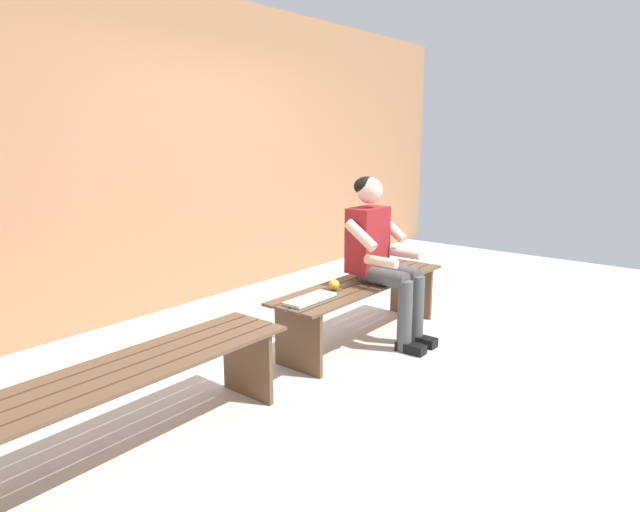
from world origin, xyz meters
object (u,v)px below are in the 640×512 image
(book_open, at_px, (310,299))
(apple, at_px, (334,285))
(person_seated, at_px, (381,252))
(bench_far, at_px, (129,387))
(bench_near, at_px, (362,296))

(book_open, bearing_deg, apple, -173.33)
(person_seated, bearing_deg, apple, -18.89)
(bench_far, bearing_deg, person_seated, 177.27)
(bench_far, bearing_deg, book_open, -179.97)
(bench_far, bearing_deg, apple, -178.78)
(bench_near, xyz_separation_m, person_seated, (-0.09, 0.10, 0.35))
(person_seated, xyz_separation_m, apple, (0.41, -0.14, -0.20))
(bench_near, xyz_separation_m, apple, (0.32, -0.04, 0.15))
(bench_far, xyz_separation_m, apple, (-1.73, -0.04, 0.15))
(person_seated, height_order, book_open, person_seated)
(person_seated, relative_size, apple, 16.08)
(bench_near, height_order, person_seated, person_seated)
(bench_far, distance_m, apple, 1.74)
(bench_near, height_order, book_open, book_open)
(bench_far, relative_size, person_seated, 1.46)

